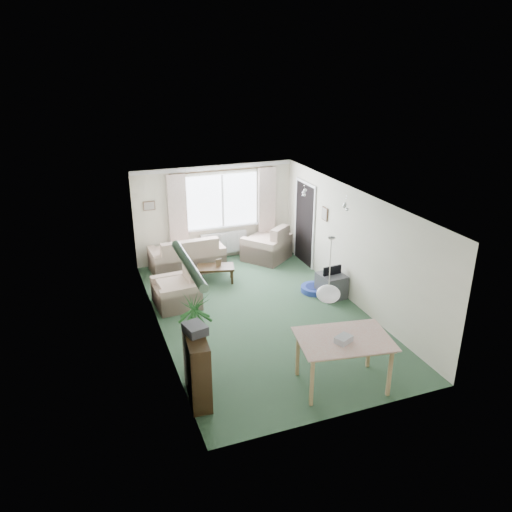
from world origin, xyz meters
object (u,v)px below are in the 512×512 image
object	(u,v)px
armchair_corner	(267,242)
tv_cube	(331,285)
houseplant	(196,332)
bookshelf	(197,368)
dining_table	(342,362)
pet_bed	(315,289)
coffee_table	(216,274)
sofa	(187,253)
armchair_left	(176,287)

from	to	relation	value
armchair_corner	tv_cube	xyz separation A→B (m)	(0.51, -2.49, -0.20)
houseplant	tv_cube	world-z (taller)	houseplant
bookshelf	dining_table	xyz separation A→B (m)	(2.19, -0.47, -0.12)
armchair_corner	pet_bed	distance (m)	2.21
armchair_corner	coffee_table	distance (m)	1.85
tv_cube	houseplant	bearing A→B (deg)	-159.10
houseplant	dining_table	xyz separation A→B (m)	(2.00, -1.25, -0.26)
sofa	armchair_corner	size ratio (longest dim) A/B	1.69
dining_table	armchair_left	bearing A→B (deg)	117.21
coffee_table	bookshelf	size ratio (longest dim) A/B	0.77
sofa	bookshelf	world-z (taller)	bookshelf
tv_cube	pet_bed	bearing A→B (deg)	118.83
sofa	tv_cube	distance (m)	3.60
dining_table	pet_bed	size ratio (longest dim) A/B	2.18
coffee_table	bookshelf	world-z (taller)	bookshelf
houseplant	dining_table	size ratio (longest dim) A/B	1.02
coffee_table	dining_table	bearing A→B (deg)	-80.29
dining_table	tv_cube	distance (m)	3.14
armchair_corner	coffee_table	bearing A→B (deg)	-9.03
coffee_table	sofa	bearing A→B (deg)	116.68
bookshelf	houseplant	distance (m)	0.81
coffee_table	dining_table	distance (m)	4.51
coffee_table	bookshelf	xyz separation A→B (m)	(-1.43, -3.97, 0.35)
dining_table	pet_bed	world-z (taller)	dining_table
tv_cube	bookshelf	bearing A→B (deg)	-150.68
dining_table	pet_bed	xyz separation A→B (m)	(1.13, 3.17, -0.35)
houseplant	dining_table	distance (m)	2.37
bookshelf	pet_bed	bearing A→B (deg)	43.83
coffee_table	bookshelf	bearing A→B (deg)	-109.82
armchair_corner	armchair_left	xyz separation A→B (m)	(-2.69, -1.73, -0.05)
tv_cube	pet_bed	size ratio (longest dim) A/B	0.93
houseplant	pet_bed	size ratio (longest dim) A/B	2.22
armchair_corner	armchair_left	size ratio (longest dim) A/B	1.12
tv_cube	pet_bed	world-z (taller)	tv_cube
armchair_left	bookshelf	size ratio (longest dim) A/B	0.85
bookshelf	houseplant	bearing A→B (deg)	81.00
dining_table	tv_cube	world-z (taller)	dining_table
armchair_left	tv_cube	bearing A→B (deg)	72.68
dining_table	tv_cube	bearing A→B (deg)	64.49
tv_cube	coffee_table	bearing A→B (deg)	138.38
armchair_corner	tv_cube	world-z (taller)	armchair_corner
armchair_left	houseplant	world-z (taller)	houseplant
bookshelf	tv_cube	xyz separation A→B (m)	(3.54, 2.36, -0.28)
houseplant	pet_bed	world-z (taller)	houseplant
bookshelf	tv_cube	bearing A→B (deg)	38.41
houseplant	tv_cube	xyz separation A→B (m)	(3.35, 1.58, -0.41)
armchair_corner	armchair_left	world-z (taller)	armchair_corner
coffee_table	tv_cube	xyz separation A→B (m)	(2.11, -1.60, 0.07)
dining_table	pet_bed	distance (m)	3.38
armchair_left	dining_table	bearing A→B (deg)	23.30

